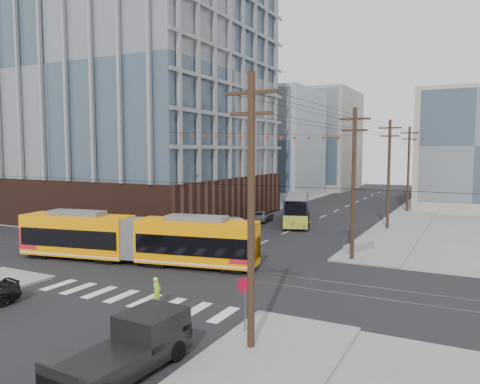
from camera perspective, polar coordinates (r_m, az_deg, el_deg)
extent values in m
plane|color=slate|center=(28.81, -9.03, -11.06)|extent=(160.00, 160.00, 0.00)
cube|color=#381E16|center=(59.70, -13.51, 11.05)|extent=(30.00, 25.00, 28.60)
cube|color=#8C99A5|center=(81.49, 2.74, 5.83)|extent=(18.00, 16.00, 18.00)
cube|color=gray|center=(70.37, 26.69, 4.59)|extent=(14.00, 14.00, 16.00)
cube|color=gray|center=(99.13, 9.09, 6.23)|extent=(16.00, 18.00, 20.00)
cylinder|color=black|center=(18.30, 1.37, -2.74)|extent=(0.30, 0.30, 11.00)
cylinder|color=black|center=(78.80, 21.18, 2.97)|extent=(0.30, 0.30, 11.00)
imported|color=#9E9E9E|center=(44.40, -2.77, -4.25)|extent=(3.29, 4.92, 1.53)
imported|color=beige|center=(47.08, -0.52, -3.83)|extent=(3.22, 4.97, 1.34)
imported|color=#55565F|center=(52.52, 2.65, -2.97)|extent=(2.66, 4.62, 1.21)
imported|color=#A7EC29|center=(24.87, -10.11, -11.89)|extent=(0.40, 0.58, 1.52)
cube|color=slate|center=(38.18, 14.30, -6.58)|extent=(1.96, 3.66, 0.72)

